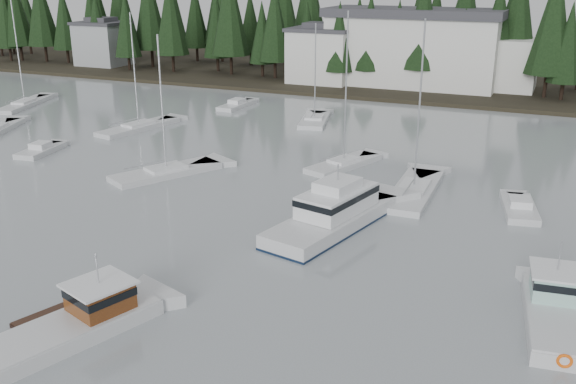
% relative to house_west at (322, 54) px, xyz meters
% --- Properties ---
extents(far_shore_land, '(240.00, 54.00, 1.00)m').
position_rel_house_west_xyz_m(far_shore_land, '(18.00, 18.00, -4.65)').
color(far_shore_land, black).
rests_on(far_shore_land, ground).
extents(conifer_treeline, '(200.00, 22.00, 20.00)m').
position_rel_house_west_xyz_m(conifer_treeline, '(18.00, 7.00, -4.65)').
color(conifer_treeline, black).
rests_on(conifer_treeline, ground).
extents(house_west, '(9.54, 7.42, 8.75)m').
position_rel_house_west_xyz_m(house_west, '(0.00, 0.00, 0.00)').
color(house_west, silver).
rests_on(house_west, ground).
extents(house_far_west, '(8.48, 7.42, 8.25)m').
position_rel_house_west_xyz_m(house_far_west, '(-42.00, 2.00, -0.25)').
color(house_far_west, '#999EA0').
rests_on(house_far_west, ground).
extents(harbor_inn, '(29.50, 11.50, 10.90)m').
position_rel_house_west_xyz_m(harbor_inn, '(15.04, 3.34, 1.12)').
color(harbor_inn, silver).
rests_on(harbor_inn, ground).
extents(lobster_boat_brown, '(6.17, 9.23, 4.33)m').
position_rel_house_west_xyz_m(lobster_boat_brown, '(14.05, -70.20, -4.16)').
color(lobster_boat_brown, silver).
rests_on(lobster_boat_brown, ground).
extents(cabin_cruiser_center, '(6.24, 12.30, 5.06)m').
position_rel_house_west_xyz_m(cabin_cruiser_center, '(20.80, -52.57, -3.89)').
color(cabin_cruiser_center, silver).
rests_on(cabin_cruiser_center, ground).
extents(lobster_boat_teal, '(3.73, 8.24, 4.43)m').
position_rel_house_west_xyz_m(lobster_boat_teal, '(35.05, -59.91, -4.13)').
color(lobster_boat_teal, silver).
rests_on(lobster_boat_teal, ground).
extents(sailboat_0, '(4.72, 8.73, 11.61)m').
position_rel_house_west_xyz_m(sailboat_0, '(8.08, -23.49, -4.59)').
color(sailboat_0, silver).
rests_on(sailboat_0, ground).
extents(sailboat_1, '(6.99, 9.81, 12.26)m').
position_rel_house_west_xyz_m(sailboat_1, '(3.73, -47.16, -4.60)').
color(sailboat_1, silver).
rests_on(sailboat_1, ground).
extents(sailboat_4, '(3.25, 10.63, 13.82)m').
position_rel_house_west_xyz_m(sailboat_4, '(24.23, -43.58, -4.59)').
color(sailboat_4, silver).
rests_on(sailboat_4, ground).
extents(sailboat_5, '(5.53, 11.23, 14.13)m').
position_rel_house_west_xyz_m(sailboat_5, '(-29.47, -29.64, -4.58)').
color(sailboat_5, silver).
rests_on(sailboat_5, ground).
extents(sailboat_7, '(5.11, 8.47, 13.94)m').
position_rel_house_west_xyz_m(sailboat_7, '(16.84, -38.81, -4.56)').
color(sailboat_7, silver).
rests_on(sailboat_7, ground).
extents(sailboat_9, '(4.45, 10.63, 12.94)m').
position_rel_house_west_xyz_m(sailboat_9, '(-8.40, -34.34, -4.59)').
color(sailboat_9, silver).
rests_on(sailboat_9, ground).
extents(runabout_0, '(3.04, 5.78, 1.42)m').
position_rel_house_west_xyz_m(runabout_0, '(-11.15, -46.08, -4.52)').
color(runabout_0, silver).
rests_on(runabout_0, ground).
extents(runabout_1, '(3.31, 6.15, 1.42)m').
position_rel_house_west_xyz_m(runabout_1, '(32.13, -44.40, -4.52)').
color(runabout_1, silver).
rests_on(runabout_1, ground).
extents(runabout_3, '(2.31, 7.02, 1.42)m').
position_rel_house_west_xyz_m(runabout_3, '(-4.17, -19.29, -4.52)').
color(runabout_3, silver).
rests_on(runabout_3, ground).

